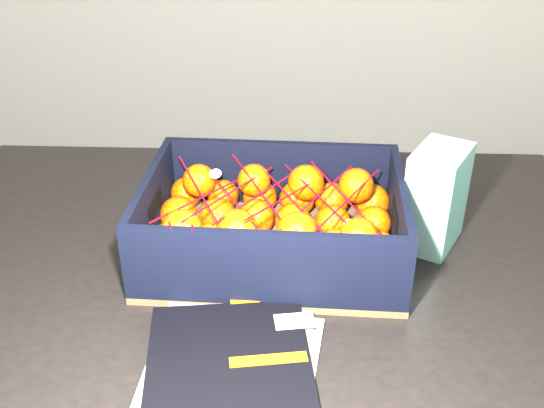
# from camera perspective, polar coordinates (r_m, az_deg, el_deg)

# --- Properties ---
(table) EXTENTS (1.23, 0.85, 0.75)m
(table) POSITION_cam_1_polar(r_m,az_deg,el_deg) (1.12, -1.34, -8.50)
(table) COLOR black
(table) RESTS_ON ground
(magazine_stack) EXTENTS (0.25, 0.36, 0.02)m
(magazine_stack) POSITION_cam_1_polar(r_m,az_deg,el_deg) (0.83, -3.94, -15.41)
(magazine_stack) COLOR silver
(magazine_stack) RESTS_ON table
(produce_crate) EXTENTS (0.41, 0.31, 0.13)m
(produce_crate) POSITION_cam_1_polar(r_m,az_deg,el_deg) (1.03, 0.13, -2.43)
(produce_crate) COLOR olive
(produce_crate) RESTS_ON table
(clementine_heap) EXTENTS (0.39, 0.29, 0.11)m
(clementine_heap) POSITION_cam_1_polar(r_m,az_deg,el_deg) (1.03, 0.20, -1.89)
(clementine_heap) COLOR #E05404
(clementine_heap) RESTS_ON produce_crate
(mesh_net) EXTENTS (0.34, 0.27, 0.09)m
(mesh_net) POSITION_cam_1_polar(r_m,az_deg,el_deg) (0.99, -0.42, 0.44)
(mesh_net) COLOR red
(mesh_net) RESTS_ON clementine_heap
(retail_carton) EXTENTS (0.12, 0.14, 0.17)m
(retail_carton) POSITION_cam_1_polar(r_m,az_deg,el_deg) (1.07, 14.52, 0.56)
(retail_carton) COLOR white
(retail_carton) RESTS_ON table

